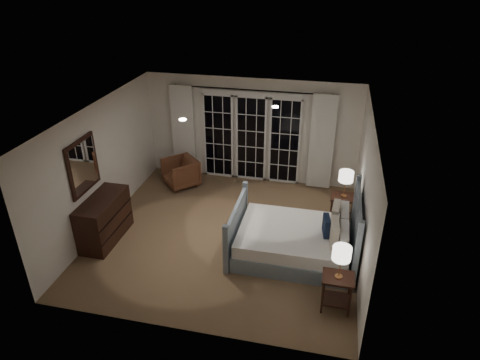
% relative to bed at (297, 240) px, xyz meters
% --- Properties ---
extents(floor, '(5.00, 5.00, 0.00)m').
position_rel_bed_xyz_m(floor, '(-1.42, 0.34, -0.32)').
color(floor, olive).
rests_on(floor, ground).
extents(ceiling, '(5.00, 5.00, 0.00)m').
position_rel_bed_xyz_m(ceiling, '(-1.42, 0.34, 2.18)').
color(ceiling, white).
rests_on(ceiling, wall_back).
extents(wall_left, '(0.02, 5.00, 2.50)m').
position_rel_bed_xyz_m(wall_left, '(-3.92, 0.34, 0.93)').
color(wall_left, white).
rests_on(wall_left, floor).
extents(wall_right, '(0.02, 5.00, 2.50)m').
position_rel_bed_xyz_m(wall_right, '(1.08, 0.34, 0.93)').
color(wall_right, white).
rests_on(wall_right, floor).
extents(wall_back, '(5.00, 0.02, 2.50)m').
position_rel_bed_xyz_m(wall_back, '(-1.42, 2.84, 0.93)').
color(wall_back, white).
rests_on(wall_back, floor).
extents(wall_front, '(5.00, 0.02, 2.50)m').
position_rel_bed_xyz_m(wall_front, '(-1.42, -2.16, 0.93)').
color(wall_front, white).
rests_on(wall_front, floor).
extents(french_doors, '(2.50, 0.04, 2.20)m').
position_rel_bed_xyz_m(french_doors, '(-1.42, 2.80, 0.77)').
color(french_doors, black).
rests_on(french_doors, wall_back).
extents(curtain_rod, '(3.50, 0.03, 0.03)m').
position_rel_bed_xyz_m(curtain_rod, '(-1.42, 2.74, 1.93)').
color(curtain_rod, black).
rests_on(curtain_rod, wall_back).
extents(curtain_left, '(0.55, 0.10, 2.25)m').
position_rel_bed_xyz_m(curtain_left, '(-3.07, 2.72, 0.83)').
color(curtain_left, silver).
rests_on(curtain_left, curtain_rod).
extents(curtain_right, '(0.55, 0.10, 2.25)m').
position_rel_bed_xyz_m(curtain_right, '(0.23, 2.72, 0.83)').
color(curtain_right, silver).
rests_on(curtain_right, curtain_rod).
extents(downlight_a, '(0.12, 0.12, 0.01)m').
position_rel_bed_xyz_m(downlight_a, '(-0.62, 0.94, 2.17)').
color(downlight_a, white).
rests_on(downlight_a, ceiling).
extents(downlight_b, '(0.12, 0.12, 0.01)m').
position_rel_bed_xyz_m(downlight_b, '(-2.02, -0.06, 2.17)').
color(downlight_b, white).
rests_on(downlight_b, ceiling).
extents(bed, '(2.18, 1.56, 1.27)m').
position_rel_bed_xyz_m(bed, '(0.00, 0.00, 0.00)').
color(bed, gray).
rests_on(bed, floor).
extents(nightstand_left, '(0.48, 0.38, 0.62)m').
position_rel_bed_xyz_m(nightstand_left, '(0.74, -1.22, 0.08)').
color(nightstand_left, black).
rests_on(nightstand_left, floor).
extents(nightstand_right, '(0.50, 0.40, 0.65)m').
position_rel_bed_xyz_m(nightstand_right, '(0.78, 1.22, 0.11)').
color(nightstand_right, black).
rests_on(nightstand_right, floor).
extents(lamp_left, '(0.28, 0.28, 0.54)m').
position_rel_bed_xyz_m(lamp_left, '(0.74, -1.22, 0.73)').
color(lamp_left, '#C1824D').
rests_on(lamp_left, nightstand_left).
extents(lamp_right, '(0.28, 0.28, 0.55)m').
position_rel_bed_xyz_m(lamp_right, '(0.78, 1.22, 0.77)').
color(lamp_right, '#C1824D').
rests_on(lamp_right, nightstand_right).
extents(armchair, '(1.03, 1.03, 0.67)m').
position_rel_bed_xyz_m(armchair, '(-2.98, 2.11, 0.01)').
color(armchair, brown).
rests_on(armchair, floor).
extents(dresser, '(0.53, 1.26, 0.89)m').
position_rel_bed_xyz_m(dresser, '(-3.65, -0.30, 0.12)').
color(dresser, black).
rests_on(dresser, floor).
extents(mirror, '(0.05, 0.85, 1.00)m').
position_rel_bed_xyz_m(mirror, '(-3.88, -0.30, 1.23)').
color(mirror, black).
rests_on(mirror, wall_left).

